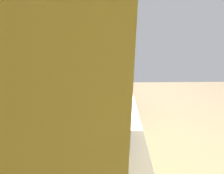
% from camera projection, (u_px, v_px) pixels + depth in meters
% --- Properties ---
extents(ground_plane, '(5.93, 5.93, 0.00)m').
position_uv_depth(ground_plane, '(203.00, 172.00, 2.30)').
color(ground_plane, tan).
extents(wall_back, '(3.82, 0.12, 2.84)m').
position_uv_depth(wall_back, '(72.00, 69.00, 1.68)').
color(wall_back, '#F0CD83').
rests_on(wall_back, ground_plane).
extents(counter_run, '(2.94, 0.63, 0.91)m').
position_uv_depth(counter_run, '(110.00, 174.00, 1.75)').
color(counter_run, '#C4BF68').
rests_on(counter_run, ground_plane).
extents(upper_cabinets, '(2.16, 0.32, 0.74)m').
position_uv_depth(upper_cabinets, '(88.00, 25.00, 1.16)').
color(upper_cabinets, tan).
extents(oven_range, '(0.71, 0.63, 1.09)m').
position_uv_depth(oven_range, '(110.00, 91.00, 3.39)').
color(oven_range, black).
rests_on(oven_range, ground_plane).
extents(microwave, '(0.48, 0.40, 0.33)m').
position_uv_depth(microwave, '(108.00, 82.00, 2.30)').
color(microwave, white).
rests_on(microwave, counter_run).
extents(kettle, '(0.15, 0.11, 0.16)m').
position_uv_depth(kettle, '(124.00, 136.00, 1.48)').
color(kettle, black).
rests_on(kettle, counter_run).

